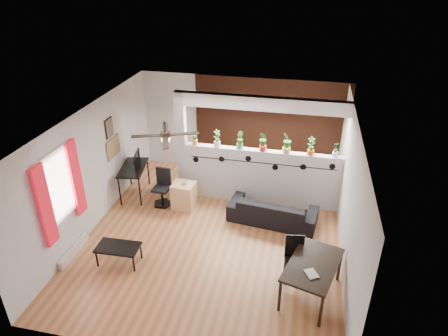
{
  "coord_description": "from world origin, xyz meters",
  "views": [
    {
      "loc": [
        1.65,
        -6.63,
        5.21
      ],
      "look_at": [
        0.1,
        0.6,
        1.29
      ],
      "focal_mm": 32.0,
      "sensor_mm": 36.0,
      "label": 1
    }
  ],
  "objects_px": {
    "potted_plant_5": "(311,145)",
    "potted_plant_6": "(336,149)",
    "potted_plant_0": "(195,137)",
    "dining_table": "(313,267)",
    "ceiling_fan": "(165,136)",
    "potted_plant_4": "(287,142)",
    "potted_plant_3": "(263,141)",
    "office_chair": "(163,189)",
    "coffee_table": "(118,248)",
    "sofa": "(273,211)",
    "cube_shelf": "(184,195)",
    "folding_chair": "(294,254)",
    "computer_desk": "(133,170)",
    "potted_plant_2": "(240,140)",
    "potted_plant_1": "(217,138)",
    "cup": "(185,182)"
  },
  "relations": [
    {
      "from": "potted_plant_4",
      "to": "coffee_table",
      "type": "distance_m",
      "value": 4.17
    },
    {
      "from": "potted_plant_1",
      "to": "folding_chair",
      "type": "height_order",
      "value": "potted_plant_1"
    },
    {
      "from": "cube_shelf",
      "to": "folding_chair",
      "type": "distance_m",
      "value": 3.19
    },
    {
      "from": "potted_plant_0",
      "to": "dining_table",
      "type": "bearing_deg",
      "value": -44.97
    },
    {
      "from": "potted_plant_3",
      "to": "office_chair",
      "type": "distance_m",
      "value": 2.61
    },
    {
      "from": "potted_plant_4",
      "to": "potted_plant_6",
      "type": "xyz_separation_m",
      "value": [
        1.05,
        0.0,
        -0.06
      ]
    },
    {
      "from": "potted_plant_2",
      "to": "computer_desk",
      "type": "xyz_separation_m",
      "value": [
        -2.52,
        -0.34,
        -0.87
      ]
    },
    {
      "from": "potted_plant_2",
      "to": "potted_plant_5",
      "type": "relative_size",
      "value": 0.94
    },
    {
      "from": "potted_plant_6",
      "to": "cube_shelf",
      "type": "xyz_separation_m",
      "value": [
        -3.29,
        -0.62,
        -1.24
      ]
    },
    {
      "from": "coffee_table",
      "to": "cup",
      "type": "bearing_deg",
      "value": 71.88
    },
    {
      "from": "potted_plant_2",
      "to": "potted_plant_5",
      "type": "xyz_separation_m",
      "value": [
        1.58,
        0.0,
        0.01
      ]
    },
    {
      "from": "potted_plant_6",
      "to": "cube_shelf",
      "type": "distance_m",
      "value": 3.57
    },
    {
      "from": "potted_plant_6",
      "to": "potted_plant_0",
      "type": "bearing_deg",
      "value": 180.0
    },
    {
      "from": "sofa",
      "to": "computer_desk",
      "type": "relative_size",
      "value": 1.61
    },
    {
      "from": "computer_desk",
      "to": "coffee_table",
      "type": "bearing_deg",
      "value": -73.78
    },
    {
      "from": "ceiling_fan",
      "to": "potted_plant_4",
      "type": "distance_m",
      "value": 2.87
    },
    {
      "from": "potted_plant_0",
      "to": "potted_plant_3",
      "type": "bearing_deg",
      "value": 0.0
    },
    {
      "from": "potted_plant_6",
      "to": "cup",
      "type": "distance_m",
      "value": 3.41
    },
    {
      "from": "office_chair",
      "to": "cup",
      "type": "bearing_deg",
      "value": -1.9
    },
    {
      "from": "ceiling_fan",
      "to": "potted_plant_0",
      "type": "distance_m",
      "value": 1.96
    },
    {
      "from": "sofa",
      "to": "potted_plant_4",
      "type": "bearing_deg",
      "value": -94.54
    },
    {
      "from": "potted_plant_2",
      "to": "coffee_table",
      "type": "distance_m",
      "value": 3.51
    },
    {
      "from": "potted_plant_2",
      "to": "potted_plant_4",
      "type": "height_order",
      "value": "potted_plant_4"
    },
    {
      "from": "ceiling_fan",
      "to": "cup",
      "type": "xyz_separation_m",
      "value": [
        -0.06,
        1.18,
        -1.65
      ]
    },
    {
      "from": "office_chair",
      "to": "potted_plant_6",
      "type": "bearing_deg",
      "value": 8.9
    },
    {
      "from": "office_chair",
      "to": "dining_table",
      "type": "relative_size",
      "value": 0.63
    },
    {
      "from": "potted_plant_3",
      "to": "potted_plant_5",
      "type": "height_order",
      "value": "potted_plant_3"
    },
    {
      "from": "potted_plant_5",
      "to": "computer_desk",
      "type": "relative_size",
      "value": 0.38
    },
    {
      "from": "office_chair",
      "to": "folding_chair",
      "type": "xyz_separation_m",
      "value": [
        3.15,
        -1.82,
        0.12
      ]
    },
    {
      "from": "folding_chair",
      "to": "coffee_table",
      "type": "xyz_separation_m",
      "value": [
        -3.27,
        -0.32,
        -0.18
      ]
    },
    {
      "from": "potted_plant_5",
      "to": "potted_plant_6",
      "type": "xyz_separation_m",
      "value": [
        0.53,
        -0.0,
        -0.03
      ]
    },
    {
      "from": "computer_desk",
      "to": "folding_chair",
      "type": "height_order",
      "value": "folding_chair"
    },
    {
      "from": "potted_plant_5",
      "to": "potted_plant_6",
      "type": "relative_size",
      "value": 1.18
    },
    {
      "from": "potted_plant_2",
      "to": "potted_plant_1",
      "type": "bearing_deg",
      "value": 180.0
    },
    {
      "from": "ceiling_fan",
      "to": "coffee_table",
      "type": "relative_size",
      "value": 1.45
    },
    {
      "from": "sofa",
      "to": "potted_plant_6",
      "type": "bearing_deg",
      "value": -140.57
    },
    {
      "from": "ceiling_fan",
      "to": "cup",
      "type": "height_order",
      "value": "ceiling_fan"
    },
    {
      "from": "potted_plant_1",
      "to": "potted_plant_2",
      "type": "relative_size",
      "value": 1.03
    },
    {
      "from": "potted_plant_4",
      "to": "potted_plant_5",
      "type": "bearing_deg",
      "value": 0.0
    },
    {
      "from": "potted_plant_4",
      "to": "potted_plant_5",
      "type": "relative_size",
      "value": 1.14
    },
    {
      "from": "potted_plant_4",
      "to": "sofa",
      "type": "height_order",
      "value": "potted_plant_4"
    },
    {
      "from": "sofa",
      "to": "cube_shelf",
      "type": "relative_size",
      "value": 2.97
    },
    {
      "from": "cube_shelf",
      "to": "computer_desk",
      "type": "bearing_deg",
      "value": 172.87
    },
    {
      "from": "ceiling_fan",
      "to": "cube_shelf",
      "type": "bearing_deg",
      "value": 95.31
    },
    {
      "from": "potted_plant_4",
      "to": "sofa",
      "type": "distance_m",
      "value": 1.55
    },
    {
      "from": "potted_plant_4",
      "to": "computer_desk",
      "type": "xyz_separation_m",
      "value": [
        -3.58,
        -0.34,
        -0.91
      ]
    },
    {
      "from": "potted_plant_6",
      "to": "sofa",
      "type": "distance_m",
      "value": 1.92
    },
    {
      "from": "ceiling_fan",
      "to": "potted_plant_6",
      "type": "xyz_separation_m",
      "value": [
        3.18,
        1.8,
        -0.77
      ]
    },
    {
      "from": "office_chair",
      "to": "dining_table",
      "type": "distance_m",
      "value": 4.12
    },
    {
      "from": "potted_plant_5",
      "to": "potted_plant_4",
      "type": "bearing_deg",
      "value": -180.0
    }
  ]
}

